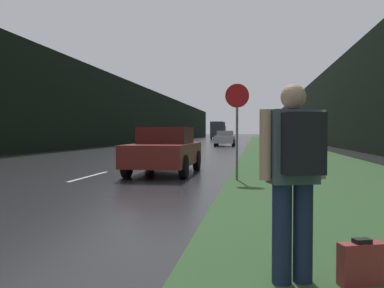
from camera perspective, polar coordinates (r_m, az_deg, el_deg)
The scene contains 11 objects.
grass_verge at distance 40.07m, azimuth 11.97°, elevation -0.34°, with size 6.00×240.00×0.02m, color #33562D.
lane_stripe_c at distance 13.19m, azimuth -14.21°, elevation -4.41°, with size 0.12×3.00×0.01m, color silver.
lane_stripe_d at distance 19.79m, azimuth -6.25°, elevation -2.36°, with size 0.12×3.00×0.01m, color silver.
treeline_far_side at distance 52.38m, azimuth -8.39°, elevation 4.16°, with size 2.00×140.00×7.38m, color black.
treeline_near_side at distance 50.71m, azimuth 18.18°, elevation 4.46°, with size 2.00×140.00×7.87m, color black.
stop_sign at distance 11.69m, azimuth 6.34°, elevation 3.21°, with size 0.68×0.07×2.77m.
hitchhiker_with_backpack at distance 3.75m, azimuth 14.21°, elevation -3.66°, with size 0.60×0.52×1.82m.
suitcase at distance 4.08m, azimuth 22.71°, elevation -15.32°, with size 0.44×0.27×0.44m.
car_passing_near at distance 13.62m, azimuth -3.78°, elevation -0.87°, with size 1.96×4.43×1.55m.
car_passing_far at distance 40.82m, azimuth 4.66°, elevation 0.80°, with size 1.93×4.19×1.54m.
delivery_truck at distance 81.95m, azimuth 3.71°, elevation 1.96°, with size 2.60×8.94×3.45m.
Camera 1 is at (5.14, 0.02, 1.39)m, focal length 38.00 mm.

